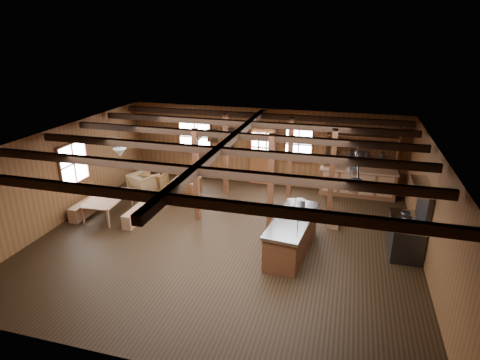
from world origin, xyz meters
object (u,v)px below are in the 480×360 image
Objects in this scene: dining_table at (110,206)px; armchair_a at (155,181)px; armchair_c at (144,184)px; kitchen_island at (292,235)px; armchair_b at (186,189)px; commercial_range at (408,230)px.

armchair_a reaches higher than dining_table.
armchair_c reaches higher than dining_table.
dining_table is 2.02× the size of armchair_c.
kitchen_island reaches higher than armchair_b.
commercial_range is 8.56m from dining_table.
armchair_b is 0.99× the size of armchair_c.
armchair_b is (-6.77, 1.68, -0.23)m from commercial_range.
armchair_c is (-8.36, 1.70, -0.22)m from commercial_range.
commercial_range is 8.54m from armchair_c.
armchair_b is at bearing 160.08° from armchair_a.
armchair_b is (1.38, -0.43, 0.03)m from armchair_a.
armchair_b reaches higher than armchair_a.
commercial_range is at bearing 162.98° from armchair_a.
commercial_range is at bearing -169.40° from armchair_c.
kitchen_island is at bearing -164.91° from commercial_range.
armchair_c is at bearing -10.44° from dining_table.
armchair_b is at bearing 166.09° from commercial_range.
kitchen_island is 3.08× the size of armchair_b.
armchair_c is at bearing 60.58° from armchair_a.
kitchen_island is at bearing 149.08° from armchair_b.
armchair_b is 1.59m from armchair_c.
commercial_range is 1.08× the size of dining_table.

